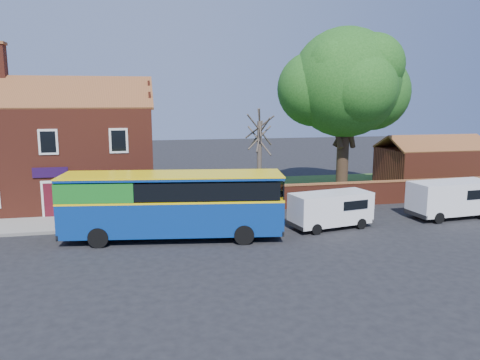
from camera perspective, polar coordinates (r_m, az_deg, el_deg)
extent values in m
plane|color=black|center=(22.75, -7.24, -8.39)|extent=(120.00, 120.00, 0.00)
cube|color=gray|center=(28.69, -22.36, -5.07)|extent=(18.00, 3.50, 0.12)
cube|color=slate|center=(27.03, -23.02, -5.99)|extent=(18.00, 0.15, 0.14)
cube|color=#426B28|center=(38.18, 10.88, -0.96)|extent=(26.00, 12.00, 0.04)
cube|color=maroon|center=(33.70, -20.99, 2.68)|extent=(12.00, 8.00, 6.50)
cube|color=brown|center=(31.50, -22.04, 9.92)|extent=(12.30, 4.08, 2.16)
cube|color=brown|center=(35.45, -20.92, 9.91)|extent=(12.30, 4.08, 2.16)
cube|color=black|center=(29.61, -22.35, 4.31)|extent=(1.10, 0.06, 1.50)
cube|color=#4C0F19|center=(30.09, -21.92, -2.33)|extent=(0.95, 0.04, 2.10)
cube|color=silver|center=(30.10, -21.92, -2.23)|extent=(1.20, 0.06, 2.30)
cube|color=#200B34|center=(29.79, -22.13, 0.86)|extent=(2.00, 0.06, 0.60)
cube|color=maroon|center=(32.70, 14.97, -1.64)|extent=(22.00, 0.30, 1.50)
cube|color=brown|center=(32.55, 15.03, -0.26)|extent=(22.00, 0.38, 0.10)
cube|color=maroon|center=(42.23, 22.29, 1.55)|extent=(8.00, 5.00, 3.00)
cube|color=brown|center=(40.98, 23.45, 4.12)|extent=(8.20, 2.56, 1.24)
cube|color=brown|center=(43.04, 21.54, 4.49)|extent=(8.20, 2.56, 1.24)
cube|color=navy|center=(24.19, -8.11, -4.18)|extent=(11.29, 4.27, 1.75)
cube|color=yellow|center=(24.00, -8.16, -2.15)|extent=(11.32, 4.29, 0.10)
cube|color=black|center=(23.89, -8.20, -0.92)|extent=(10.86, 4.22, 0.88)
cube|color=#1B7D23|center=(24.44, -16.72, -0.99)|extent=(4.10, 3.29, 0.93)
cube|color=navy|center=(23.79, -8.23, 0.48)|extent=(11.29, 4.27, 0.14)
cube|color=yellow|center=(23.78, -8.23, 0.68)|extent=(11.34, 4.31, 0.06)
cylinder|color=black|center=(23.69, -16.89, -6.74)|extent=(1.02, 0.42, 0.99)
cylinder|color=black|center=(26.13, -15.63, -5.13)|extent=(1.02, 0.42, 0.99)
cylinder|color=black|center=(23.14, 0.50, -6.70)|extent=(1.02, 0.42, 0.99)
cylinder|color=black|center=(25.63, 0.05, -5.04)|extent=(1.02, 0.42, 0.99)
cube|color=white|center=(26.39, 11.00, -3.37)|extent=(4.77, 2.64, 1.71)
cube|color=black|center=(27.50, 14.53, -2.40)|extent=(0.37, 1.52, 0.68)
cube|color=black|center=(27.84, 14.75, -4.45)|extent=(0.45, 1.79, 0.22)
cylinder|color=black|center=(25.15, 9.27, -5.94)|extent=(0.63, 0.33, 0.60)
cylinder|color=black|center=(26.53, 7.33, -5.05)|extent=(0.63, 0.33, 0.60)
cylinder|color=black|center=(26.76, 14.53, -5.16)|extent=(0.63, 0.33, 0.60)
cylinder|color=black|center=(28.06, 12.44, -4.37)|extent=(0.63, 0.33, 0.60)
cube|color=white|center=(30.82, 24.34, -1.92)|extent=(5.19, 2.46, 1.91)
cylinder|color=black|center=(29.28, 23.06, -4.28)|extent=(0.68, 0.28, 0.66)
cylinder|color=black|center=(30.70, 20.79, -3.49)|extent=(0.68, 0.28, 0.66)
cylinder|color=black|center=(32.76, 25.25, -2.99)|extent=(0.68, 0.28, 0.66)
cylinder|color=black|center=(35.75, 12.37, 2.32)|extent=(0.88, 0.88, 5.05)
sphere|color=#337B26|center=(35.47, 12.72, 11.50)|extent=(7.90, 7.90, 7.90)
sphere|color=#337B26|center=(36.85, 15.71, 10.28)|extent=(5.71, 5.71, 5.71)
sphere|color=#337B26|center=(35.26, 9.10, 10.91)|extent=(5.49, 5.49, 5.49)
cylinder|color=#4C4238|center=(31.68, 2.37, 2.11)|extent=(0.32, 0.32, 5.62)
cylinder|color=#4C4238|center=(31.47, 2.40, 5.73)|extent=(0.33, 2.74, 2.21)
cylinder|color=#4C4238|center=(31.49, 2.39, 5.37)|extent=(1.43, 2.02, 2.02)
cylinder|color=#4C4238|center=(31.46, 2.40, 6.10)|extent=(2.30, 1.05, 2.24)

